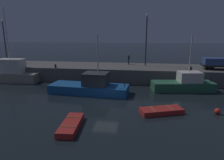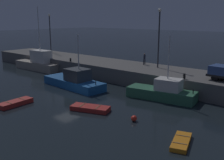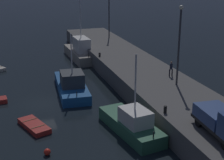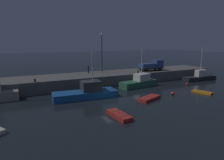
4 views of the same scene
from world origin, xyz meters
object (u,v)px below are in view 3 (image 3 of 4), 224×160
Objects in this scene: lamp_post_east at (179,40)px; fishing_boat_orange at (81,52)px; mooring_buoy_mid at (47,152)px; bollard_west at (165,109)px; fishing_trawler_red at (72,85)px; fishing_boat_white at (132,124)px; bollard_central at (100,55)px; dinghy_orange_near at (34,126)px; dockworker at (171,68)px; lamp_post_west at (109,11)px.

fishing_boat_orange is at bearing -165.50° from lamp_post_east.
bollard_west reaches higher than mooring_buoy_mid.
bollard_west is (12.88, 5.35, 1.56)m from fishing_trawler_red.
fishing_boat_white reaches higher than fishing_trawler_red.
bollard_west reaches higher than bollard_central.
bollard_west is (26.92, 1.03, 1.25)m from fishing_boat_orange.
bollard_central is at bearing 7.87° from fishing_boat_orange.
bollard_central is (-14.80, 10.38, 2.16)m from dinghy_orange_near.
bollard_west is at bearing 0.11° from bollard_central.
bollard_central is (-6.84, 5.32, 1.50)m from fishing_trawler_red.
lamp_post_east is (6.75, 9.70, 5.97)m from fishing_trawler_red.
dockworker reaches higher than dinghy_orange_near.
fishing_boat_white is 31.65m from lamp_post_west.
fishing_boat_white is at bearing -54.68° from lamp_post_east.
fishing_trawler_red is at bearing -157.43° from bollard_west.
bollard_west is (4.92, 10.42, 2.22)m from dinghy_orange_near.
bollard_central is (-19.82, 9.90, 2.11)m from mooring_buoy_mid.
fishing_trawler_red is 1.29× the size of lamp_post_west.
fishing_boat_white is at bearing 13.93° from fishing_trawler_red.
dockworker is at bearing 164.73° from lamp_post_east.
lamp_post_east is (-4.84, 6.82, 5.96)m from fishing_boat_white.
mooring_buoy_mid is at bearing -89.43° from bollard_west.
mooring_buoy_mid is at bearing -66.43° from lamp_post_east.
bollard_central is at bearing 142.15° from fishing_trawler_red.
mooring_buoy_mid is at bearing -25.34° from lamp_post_west.
lamp_post_east is 15.38× the size of bollard_central.
lamp_post_west is at bearing 154.66° from mooring_buoy_mid.
bollard_west is 19.72m from bollard_central.
bollard_west is at bearing -9.07° from lamp_post_west.
fishing_trawler_red is 5.77× the size of dockworker.
lamp_post_east reaches higher than lamp_post_west.
mooring_buoy_mid is at bearing 5.51° from dinghy_orange_near.
bollard_west is at bearing 90.57° from mooring_buoy_mid.
fishing_boat_orange is 16.81× the size of bollard_west.
fishing_trawler_red is 11.94m from fishing_boat_white.
lamp_post_west is at bearing 166.04° from fishing_boat_white.
bollard_central is at bearing 172.45° from fishing_boat_white.
lamp_post_west reaches higher than bollard_central.
dinghy_orange_near is 11.73m from bollard_west.
dinghy_orange_near is 0.54× the size of lamp_post_west.
fishing_boat_white is 1.94× the size of dinghy_orange_near.
fishing_boat_orange is 20.12× the size of mooring_buoy_mid.
mooring_buoy_mid is 1.02× the size of bollard_central.
dockworker reaches higher than bollard_central.
bollard_west is at bearing -29.81° from dockworker.
fishing_boat_white reaches higher than bollard_west.
dockworker is at bearing 69.18° from fishing_trawler_red.
lamp_post_west is at bearing 178.45° from lamp_post_east.
fishing_boat_white is at bearing -3.23° from fishing_boat_orange.
dockworker is (-2.77, 0.76, -3.76)m from lamp_post_east.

